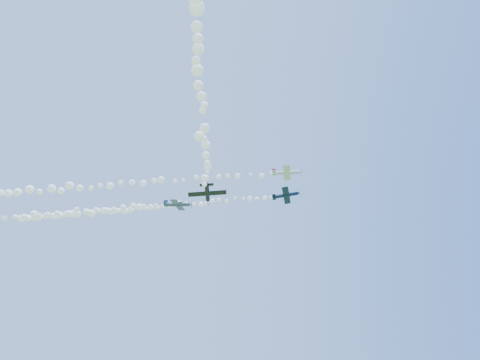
{
  "coord_description": "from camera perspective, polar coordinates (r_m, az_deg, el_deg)",
  "views": [
    {
      "loc": [
        -7.36,
        -79.89,
        2.0
      ],
      "look_at": [
        3.8,
        -5.49,
        46.04
      ],
      "focal_mm": 30.0,
      "sensor_mm": 36.0,
      "label": 1
    }
  ],
  "objects": [
    {
      "name": "plane_white",
      "position": [
        90.36,
        6.66,
        1.05
      ],
      "size": [
        6.89,
        7.29,
        2.22
      ],
      "rotation": [
        0.05,
        0.02,
        -0.27
      ],
      "color": "silver"
    },
    {
      "name": "plane_grey",
      "position": [
        89.51,
        -8.85,
        -3.48
      ],
      "size": [
        6.73,
        7.06,
        2.36
      ],
      "rotation": [
        0.13,
        0.05,
        -0.28
      ],
      "color": "#394253"
    },
    {
      "name": "smoke_trail_navy",
      "position": [
        112.19,
        -13.95,
        -3.94
      ],
      "size": [
        70.49,
        26.13,
        2.98
      ],
      "primitive_type": null,
      "color": "white"
    },
    {
      "name": "smoke_trail_grey",
      "position": [
        107.43,
        -29.97,
        -4.54
      ],
      "size": [
        73.29,
        23.17,
        3.07
      ],
      "primitive_type": null,
      "color": "white"
    },
    {
      "name": "plane_navy",
      "position": [
        103.29,
        6.58,
        -2.15
      ],
      "size": [
        7.57,
        8.01,
        2.15
      ],
      "rotation": [
        -0.08,
        -0.1,
        -0.33
      ],
      "color": "#0B1732"
    },
    {
      "name": "smoke_trail_black",
      "position": [
        40.75,
        -6.59,
        20.63
      ],
      "size": [
        9.25,
        62.13,
        2.57
      ],
      "primitive_type": null,
      "color": "white"
    },
    {
      "name": "plane_black",
      "position": [
        66.82,
        -4.68,
        -1.84
      ],
      "size": [
        6.46,
        6.1,
        2.01
      ],
      "rotation": [
        -0.1,
        0.03,
        1.45
      ],
      "color": "black"
    },
    {
      "name": "smoke_trail_white",
      "position": [
        98.21,
        -17.23,
        -0.62
      ],
      "size": [
        72.94,
        22.13,
        2.93
      ],
      "primitive_type": null,
      "color": "white"
    }
  ]
}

